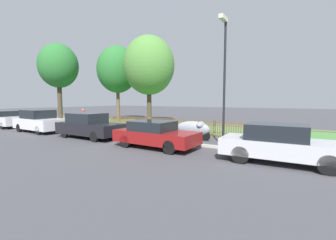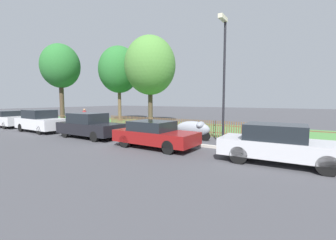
{
  "view_description": "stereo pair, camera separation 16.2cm",
  "coord_description": "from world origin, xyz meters",
  "px_view_note": "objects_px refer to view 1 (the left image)",
  "views": [
    {
      "loc": [
        8.04,
        -9.89,
        2.24
      ],
      "look_at": [
        1.28,
        1.1,
        1.1
      ],
      "focal_mm": 24.0,
      "sensor_mm": 36.0,
      "label": 1
    },
    {
      "loc": [
        8.17,
        -9.81,
        2.24
      ],
      "look_at": [
        1.28,
        1.1,
        1.1
      ],
      "focal_mm": 24.0,
      "sensor_mm": 36.0,
      "label": 2
    }
  ],
  "objects_px": {
    "tree_behind_motorcycle": "(117,70)",
    "street_lamp": "(224,68)",
    "parked_car_black_saloon": "(40,121)",
    "parked_car_navy_estate": "(89,126)",
    "parked_car_red_compact": "(155,134)",
    "parked_car_white_van": "(281,144)",
    "tree_nearest_kerb": "(58,66)",
    "tree_mid_park": "(149,66)",
    "covered_motorcycle": "(194,129)",
    "parked_car_silver_hatchback": "(6,119)",
    "pedestrian_by_lamp": "(83,117)"
  },
  "relations": [
    {
      "from": "parked_car_red_compact",
      "to": "parked_car_white_van",
      "type": "xyz_separation_m",
      "value": [
        5.31,
        0.14,
        0.06
      ]
    },
    {
      "from": "parked_car_black_saloon",
      "to": "tree_behind_motorcycle",
      "type": "xyz_separation_m",
      "value": [
        -1.43,
        9.3,
        4.74
      ]
    },
    {
      "from": "parked_car_red_compact",
      "to": "parked_car_silver_hatchback",
      "type": "bearing_deg",
      "value": -179.3
    },
    {
      "from": "tree_nearest_kerb",
      "to": "tree_behind_motorcycle",
      "type": "distance_m",
      "value": 6.06
    },
    {
      "from": "tree_mid_park",
      "to": "pedestrian_by_lamp",
      "type": "height_order",
      "value": "tree_mid_park"
    },
    {
      "from": "parked_car_white_van",
      "to": "covered_motorcycle",
      "type": "height_order",
      "value": "parked_car_white_van"
    },
    {
      "from": "parked_car_silver_hatchback",
      "to": "tree_nearest_kerb",
      "type": "bearing_deg",
      "value": 100.24
    },
    {
      "from": "parked_car_black_saloon",
      "to": "tree_behind_motorcycle",
      "type": "bearing_deg",
      "value": 100.04
    },
    {
      "from": "parked_car_red_compact",
      "to": "tree_behind_motorcycle",
      "type": "bearing_deg",
      "value": 141.84
    },
    {
      "from": "tree_nearest_kerb",
      "to": "tree_behind_motorcycle",
      "type": "relative_size",
      "value": 1.01
    },
    {
      "from": "tree_nearest_kerb",
      "to": "street_lamp",
      "type": "bearing_deg",
      "value": -11.36
    },
    {
      "from": "covered_motorcycle",
      "to": "tree_behind_motorcycle",
      "type": "relative_size",
      "value": 0.25
    },
    {
      "from": "parked_car_black_saloon",
      "to": "parked_car_navy_estate",
      "type": "bearing_deg",
      "value": 3.14
    },
    {
      "from": "parked_car_black_saloon",
      "to": "parked_car_navy_estate",
      "type": "height_order",
      "value": "parked_car_black_saloon"
    },
    {
      "from": "parked_car_navy_estate",
      "to": "tree_mid_park",
      "type": "relative_size",
      "value": 0.52
    },
    {
      "from": "street_lamp",
      "to": "parked_car_black_saloon",
      "type": "bearing_deg",
      "value": -171.87
    },
    {
      "from": "parked_car_silver_hatchback",
      "to": "parked_car_white_van",
      "type": "xyz_separation_m",
      "value": [
        20.45,
        0.01,
        0.01
      ]
    },
    {
      "from": "tree_nearest_kerb",
      "to": "pedestrian_by_lamp",
      "type": "xyz_separation_m",
      "value": [
        6.54,
        -2.18,
        -4.91
      ]
    },
    {
      "from": "parked_car_white_van",
      "to": "tree_nearest_kerb",
      "type": "distance_m",
      "value": 22.79
    },
    {
      "from": "parked_car_red_compact",
      "to": "covered_motorcycle",
      "type": "distance_m",
      "value": 2.93
    },
    {
      "from": "parked_car_silver_hatchback",
      "to": "pedestrian_by_lamp",
      "type": "xyz_separation_m",
      "value": [
        5.47,
        3.36,
        0.18
      ]
    },
    {
      "from": "parked_car_silver_hatchback",
      "to": "tree_nearest_kerb",
      "type": "height_order",
      "value": "tree_nearest_kerb"
    },
    {
      "from": "parked_car_black_saloon",
      "to": "pedestrian_by_lamp",
      "type": "height_order",
      "value": "parked_car_black_saloon"
    },
    {
      "from": "parked_car_silver_hatchback",
      "to": "parked_car_red_compact",
      "type": "bearing_deg",
      "value": -1.18
    },
    {
      "from": "parked_car_white_van",
      "to": "street_lamp",
      "type": "relative_size",
      "value": 0.7
    },
    {
      "from": "street_lamp",
      "to": "tree_nearest_kerb",
      "type": "bearing_deg",
      "value": 168.64
    },
    {
      "from": "parked_car_white_van",
      "to": "street_lamp",
      "type": "bearing_deg",
      "value": 144.85
    },
    {
      "from": "parked_car_silver_hatchback",
      "to": "parked_car_white_van",
      "type": "relative_size",
      "value": 0.93
    },
    {
      "from": "parked_car_silver_hatchback",
      "to": "tree_mid_park",
      "type": "bearing_deg",
      "value": 44.38
    },
    {
      "from": "tree_behind_motorcycle",
      "to": "street_lamp",
      "type": "distance_m",
      "value": 16.05
    },
    {
      "from": "tree_behind_motorcycle",
      "to": "parked_car_red_compact",
      "type": "bearing_deg",
      "value": -39.36
    },
    {
      "from": "parked_car_navy_estate",
      "to": "covered_motorcycle",
      "type": "bearing_deg",
      "value": 25.09
    },
    {
      "from": "parked_car_white_van",
      "to": "tree_mid_park",
      "type": "relative_size",
      "value": 0.51
    },
    {
      "from": "tree_mid_park",
      "to": "tree_behind_motorcycle",
      "type": "bearing_deg",
      "value": 170.97
    },
    {
      "from": "parked_car_silver_hatchback",
      "to": "parked_car_white_van",
      "type": "height_order",
      "value": "parked_car_white_van"
    },
    {
      "from": "parked_car_silver_hatchback",
      "to": "parked_car_black_saloon",
      "type": "height_order",
      "value": "parked_car_black_saloon"
    },
    {
      "from": "covered_motorcycle",
      "to": "tree_behind_motorcycle",
      "type": "distance_m",
      "value": 14.57
    },
    {
      "from": "pedestrian_by_lamp",
      "to": "parked_car_red_compact",
      "type": "bearing_deg",
      "value": -30.06
    },
    {
      "from": "parked_car_red_compact",
      "to": "street_lamp",
      "type": "xyz_separation_m",
      "value": [
        2.65,
        1.88,
        3.11
      ]
    },
    {
      "from": "tree_behind_motorcycle",
      "to": "tree_mid_park",
      "type": "xyz_separation_m",
      "value": [
        4.75,
        -0.76,
        -0.04
      ]
    },
    {
      "from": "tree_nearest_kerb",
      "to": "tree_behind_motorcycle",
      "type": "xyz_separation_m",
      "value": [
        4.78,
        3.7,
        -0.28
      ]
    },
    {
      "from": "parked_car_white_van",
      "to": "tree_mid_park",
      "type": "bearing_deg",
      "value": 142.74
    },
    {
      "from": "pedestrian_by_lamp",
      "to": "covered_motorcycle",
      "type": "bearing_deg",
      "value": -13.75
    },
    {
      "from": "parked_car_red_compact",
      "to": "pedestrian_by_lamp",
      "type": "height_order",
      "value": "pedestrian_by_lamp"
    },
    {
      "from": "covered_motorcycle",
      "to": "tree_mid_park",
      "type": "xyz_separation_m",
      "value": [
        -7.34,
        5.76,
        4.82
      ]
    },
    {
      "from": "parked_car_red_compact",
      "to": "tree_nearest_kerb",
      "type": "height_order",
      "value": "tree_nearest_kerb"
    },
    {
      "from": "parked_car_red_compact",
      "to": "tree_nearest_kerb",
      "type": "distance_m",
      "value": 17.93
    },
    {
      "from": "parked_car_silver_hatchback",
      "to": "pedestrian_by_lamp",
      "type": "height_order",
      "value": "pedestrian_by_lamp"
    },
    {
      "from": "tree_nearest_kerb",
      "to": "parked_car_red_compact",
      "type": "bearing_deg",
      "value": -19.28
    },
    {
      "from": "parked_car_silver_hatchback",
      "to": "tree_behind_motorcycle",
      "type": "height_order",
      "value": "tree_behind_motorcycle"
    }
  ]
}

